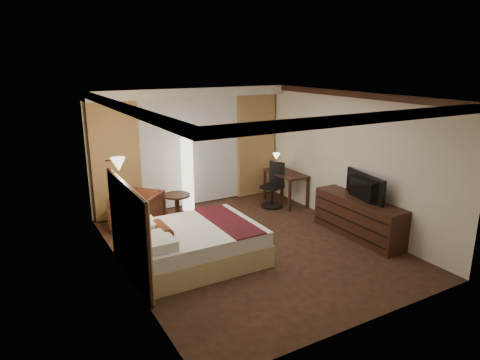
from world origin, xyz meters
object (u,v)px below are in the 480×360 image
floor_lamp (188,175)px  dresser (358,218)px  office_chair (272,185)px  bed (194,244)px  television (360,182)px  side_table (177,208)px  armchair (137,210)px  desk (286,188)px

floor_lamp → dresser: floor_lamp is taller
office_chair → bed: bearing=-172.2°
television → dresser: bearing=-79.9°
dresser → side_table: bearing=138.3°
side_table → floor_lamp: size_ratio=0.36×
floor_lamp → bed: bearing=-110.7°
side_table → office_chair: size_ratio=0.58×
bed → dresser: 3.19m
office_chair → dresser: (0.46, -2.25, -0.14)m
bed → floor_lamp: (0.88, 2.33, 0.53)m
floor_lamp → dresser: bearing=-52.2°
armchair → television: television is taller
desk → television: television is taller
office_chair → dresser: size_ratio=0.53×
bed → television: television is taller
bed → office_chair: (2.67, 1.68, 0.21)m
floor_lamp → television: 3.67m
armchair → office_chair: 3.09m
television → floor_lamp: bearing=47.5°
office_chair → television: size_ratio=0.92×
floor_lamp → dresser: (2.25, -2.91, -0.46)m
desk → dresser: (0.05, -2.30, 0.00)m
floor_lamp → armchair: bearing=-158.6°
dresser → television: (-0.03, 0.00, 0.70)m
dresser → television: 0.70m
armchair → side_table: bearing=47.1°
desk → office_chair: bearing=-173.1°
bed → dresser: dresser is taller
side_table → television: 3.69m
side_table → office_chair: office_chair is taller
television → armchair: bearing=65.8°
bed → side_table: size_ratio=3.49×
bed → floor_lamp: floor_lamp is taller
armchair → side_table: 0.85m
side_table → television: bearing=-42.0°
floor_lamp → desk: (2.20, -0.61, -0.46)m
desk → office_chair: (-0.41, -0.05, 0.14)m
bed → desk: size_ratio=1.89×
side_table → television: size_ratio=0.54×
desk → dresser: size_ratio=0.57×
television → side_table: bearing=58.1°
bed → armchair: (-0.41, 1.83, 0.12)m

